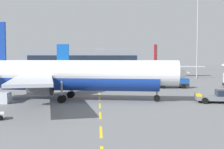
# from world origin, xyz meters

# --- Properties ---
(ground) EXTENTS (400.00, 400.00, 0.00)m
(ground) POSITION_xyz_m (40.00, 40.00, 0.00)
(ground) COLOR slate
(apron_paint_markings) EXTENTS (8.00, 95.85, 0.01)m
(apron_paint_markings) POSITION_xyz_m (18.00, 37.80, 0.00)
(apron_paint_markings) COLOR yellow
(apron_paint_markings) RESTS_ON ground
(airliner_foreground) EXTENTS (34.76, 34.18, 12.20)m
(airliner_foreground) POSITION_xyz_m (14.27, 19.98, 3.95)
(airliner_foreground) COLOR white
(airliner_foreground) RESTS_ON ground
(pushback_tug) EXTENTS (6.44, 4.08, 2.08)m
(pushback_tug) POSITION_xyz_m (35.41, 16.51, 0.90)
(pushback_tug) COLOR slate
(pushback_tug) RESTS_ON ground
(airliner_mid_left) EXTENTS (29.64, 31.04, 11.24)m
(airliner_mid_left) POSITION_xyz_m (42.53, 83.75, 3.64)
(airliner_mid_left) COLOR white
(airliner_mid_left) RESTS_ON ground
(airliner_far_right) EXTENTS (30.15, 29.24, 10.77)m
(airliner_far_right) POSITION_xyz_m (18.54, 58.46, 3.49)
(airliner_far_right) COLOR silver
(airliner_far_right) RESTS_ON ground
(fuel_service_truck) EXTENTS (7.13, 2.99, 3.14)m
(fuel_service_truck) POSITION_xyz_m (33.75, 36.89, 1.65)
(fuel_service_truck) COLOR black
(fuel_service_truck) RESTS_ON ground
(uld_cargo_container) EXTENTS (1.75, 1.72, 1.60)m
(uld_cargo_container) POSITION_xyz_m (4.23, 17.38, 0.80)
(uld_cargo_container) COLOR #B7BCC6
(uld_cargo_container) RESTS_ON ground
(apron_light_mast_far) EXTENTS (1.80, 1.80, 30.27)m
(apron_light_mast_far) POSITION_xyz_m (49.41, 64.51, 18.39)
(apron_light_mast_far) COLOR slate
(apron_light_mast_far) RESTS_ON ground
(terminal_satellite) EXTENTS (68.06, 20.24, 12.83)m
(terminal_satellite) POSITION_xyz_m (9.13, 147.63, 5.64)
(terminal_satellite) COLOR gray
(terminal_satellite) RESTS_ON ground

